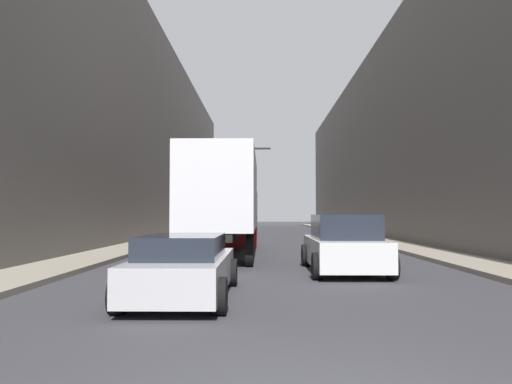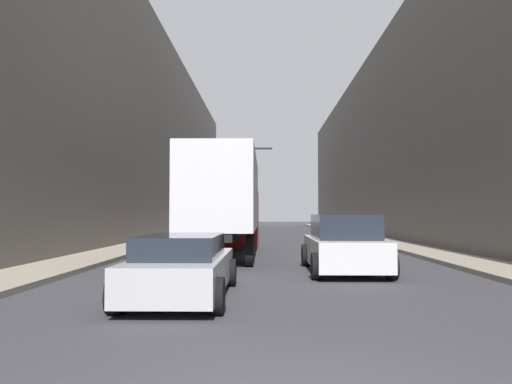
# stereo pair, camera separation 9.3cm
# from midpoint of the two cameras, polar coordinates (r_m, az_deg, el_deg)

# --- Properties ---
(sidewalk_right) EXTENTS (2.10, 80.00, 0.15)m
(sidewalk_right) POSITION_cam_midpoint_polar(r_m,az_deg,el_deg) (35.02, 12.46, -5.08)
(sidewalk_right) COLOR gray
(sidewalk_right) RESTS_ON ground
(sidewalk_left) EXTENTS (2.10, 80.00, 0.15)m
(sidewalk_left) POSITION_cam_midpoint_polar(r_m,az_deg,el_deg) (34.90, -9.32, -5.11)
(sidewalk_left) COLOR gray
(sidewalk_left) RESTS_ON ground
(building_right) EXTENTS (6.00, 80.00, 13.77)m
(building_right) POSITION_cam_midpoint_polar(r_m,az_deg,el_deg) (36.37, 18.66, 5.85)
(building_right) COLOR #66605B
(building_right) RESTS_ON ground
(building_left) EXTENTS (6.00, 80.00, 15.17)m
(building_left) POSITION_cam_midpoint_polar(r_m,az_deg,el_deg) (36.29, -15.59, 6.95)
(building_left) COLOR #66605B
(building_left) RESTS_ON ground
(semi_truck) EXTENTS (2.51, 11.86, 3.96)m
(semi_truck) POSITION_cam_midpoint_polar(r_m,az_deg,el_deg) (20.76, -3.27, -1.06)
(semi_truck) COLOR silver
(semi_truck) RESTS_ON ground
(sedan_car) EXTENTS (1.95, 4.65, 1.28)m
(sedan_car) POSITION_cam_midpoint_polar(r_m,az_deg,el_deg) (10.27, -8.12, -8.48)
(sedan_car) COLOR #B7B7BC
(sedan_car) RESTS_ON ground
(suv_car) EXTENTS (2.17, 4.66, 1.67)m
(suv_car) POSITION_cam_midpoint_polar(r_m,az_deg,el_deg) (14.75, 10.15, -5.99)
(suv_car) COLOR silver
(suv_car) RESTS_ON ground
(traffic_signal_gantry) EXTENTS (5.70, 0.35, 6.51)m
(traffic_signal_gantry) POSITION_cam_midpoint_polar(r_m,az_deg,el_deg) (34.75, -4.87, 2.37)
(traffic_signal_gantry) COLOR black
(traffic_signal_gantry) RESTS_ON ground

